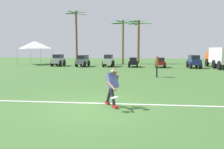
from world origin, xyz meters
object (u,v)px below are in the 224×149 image
Objects in this scene: event_tent at (35,45)px; parked_car_slot_c at (109,60)px; parked_car_slot_d at (133,62)px; frisbee_in_flight at (114,98)px; parked_car_slot_a at (58,60)px; palm_tree_left_of_centre at (123,37)px; parked_car_slot_f at (194,61)px; box_truck at (218,57)px; frisbee_thrower at (112,85)px; parked_car_slot_b at (83,60)px; teammate_near_sideline at (157,64)px; palm_tree_far_left at (76,32)px; palm_tree_right_of_centre at (139,37)px; parked_car_slot_e at (160,62)px.

parked_car_slot_c is at bearing -10.45° from event_tent.
parked_car_slot_d is at bearing -8.29° from event_tent.
parked_car_slot_a is at bearing 119.24° from frisbee_in_flight.
frisbee_in_flight is 0.05× the size of palm_tree_left_of_centre.
parked_car_slot_f is (9.45, -0.28, 0.00)m from parked_car_slot_c.
parked_car_slot_c is 0.41× the size of palm_tree_left_of_centre.
frisbee_in_flight is 0.05× the size of box_truck.
parked_car_slot_b is (-6.59, 16.98, -0.07)m from frisbee_thrower.
teammate_near_sideline reaches higher than parked_car_slot_d.
parked_car_slot_b is 1.07× the size of parked_car_slot_d.
palm_tree_far_left is at bearing 130.31° from teammate_near_sideline.
palm_tree_left_of_centre is 0.97× the size of palm_tree_right_of_centre.
parked_car_slot_f is at bearing 63.93° from teammate_near_sideline.
parked_car_slot_f is at bearing -4.03° from parked_car_slot_e.
palm_tree_far_left is 2.07× the size of event_tent.
palm_tree_left_of_centre is at bearing 108.06° from teammate_near_sideline.
parked_car_slot_c is 1.00× the size of parked_car_slot_f.
parked_car_slot_c is 12.07m from box_truck.
palm_tree_left_of_centre is at bearing 111.97° from parked_car_slot_d.
teammate_near_sideline is at bearing -58.20° from parked_car_slot_c.
box_truck is (2.60, 0.54, 0.49)m from parked_car_slot_f.
palm_tree_left_of_centre reaches higher than frisbee_in_flight.
palm_tree_right_of_centre reaches higher than palm_tree_left_of_centre.
palm_tree_right_of_centre is (-8.98, 5.94, 2.43)m from box_truck.
palm_tree_far_left is at bearing 117.55° from parked_car_slot_b.
teammate_near_sideline is at bearing -93.86° from parked_car_slot_e.
palm_tree_left_of_centre is (4.11, 4.83, 2.96)m from parked_car_slot_b.
parked_car_slot_b is (-8.36, 8.21, -0.22)m from teammate_near_sideline.
frisbee_in_flight is 0.12× the size of parked_car_slot_b.
parked_car_slot_c is at bearing 8.20° from parked_car_slot_b.
parked_car_slot_e is 0.92× the size of parked_car_slot_f.
palm_tree_left_of_centre is (-4.83, 4.42, 3.12)m from parked_car_slot_e.
parked_car_slot_d is at bearing -0.38° from parked_car_slot_c.
frisbee_thrower is at bearing -101.38° from teammate_near_sideline.
palm_tree_right_of_centre is (9.24, 6.44, 2.92)m from parked_car_slot_a.
frisbee_thrower is 0.24× the size of palm_tree_left_of_centre.
event_tent reaches higher than frisbee_thrower.
frisbee_in_flight is 0.04× the size of palm_tree_far_left.
parked_car_slot_f is at bearing -168.22° from box_truck.
parked_car_slot_e is 7.53m from palm_tree_right_of_centre.
palm_tree_left_of_centre is at bearing 5.17° from palm_tree_far_left.
palm_tree_far_left reaches higher than parked_car_slot_c.
parked_car_slot_b is at bearing -3.67° from parked_car_slot_a.
parked_car_slot_c is at bearing -116.37° from palm_tree_right_of_centre.
parked_car_slot_a is at bearing 143.85° from teammate_near_sideline.
event_tent is at bearing 175.81° from box_truck.
parked_car_slot_d is at bearing 4.02° from parked_car_slot_b.
palm_tree_left_of_centre is (-1.78, 4.41, 3.12)m from parked_car_slot_d.
parked_car_slot_a is 0.41× the size of palm_tree_left_of_centre.
palm_tree_far_left is at bearing 164.39° from parked_car_slot_f.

